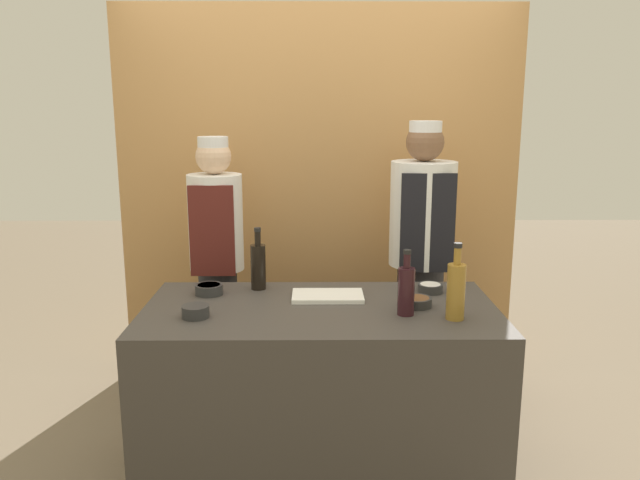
{
  "coord_description": "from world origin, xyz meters",
  "views": [
    {
      "loc": [
        -0.02,
        -2.74,
        1.8
      ],
      "look_at": [
        0.0,
        0.17,
        1.17
      ],
      "focal_mm": 35.0,
      "sensor_mm": 36.0,
      "label": 1
    }
  ],
  "objects": [
    {
      "name": "bottle_wine",
      "position": [
        0.38,
        -0.11,
        1.0
      ],
      "size": [
        0.07,
        0.07,
        0.3
      ],
      "color": "black",
      "rests_on": "counter"
    },
    {
      "name": "ground_plane",
      "position": [
        0.0,
        0.0,
        0.0
      ],
      "size": [
        14.0,
        14.0,
        0.0
      ],
      "primitive_type": "plane",
      "color": "#756651"
    },
    {
      "name": "sauce_bowl_brown",
      "position": [
        0.44,
        0.01,
        0.91
      ],
      "size": [
        0.14,
        0.14,
        0.04
      ],
      "color": "#2D2D2D",
      "rests_on": "counter"
    },
    {
      "name": "counter",
      "position": [
        0.0,
        0.0,
        0.44
      ],
      "size": [
        1.63,
        0.83,
        0.89
      ],
      "color": "#3D3833",
      "rests_on": "ground_plane"
    },
    {
      "name": "bottle_soy",
      "position": [
        -0.31,
        0.29,
        1.01
      ],
      "size": [
        0.08,
        0.08,
        0.32
      ],
      "color": "black",
      "rests_on": "counter"
    },
    {
      "name": "sauce_bowl_red",
      "position": [
        -0.55,
        -0.14,
        0.92
      ],
      "size": [
        0.12,
        0.12,
        0.05
      ],
      "color": "#2D2D2D",
      "rests_on": "counter"
    },
    {
      "name": "cabinet_wall",
      "position": [
        0.0,
        1.27,
        1.2
      ],
      "size": [
        2.52,
        0.18,
        2.4
      ],
      "color": "#B7844C",
      "rests_on": "ground_plane"
    },
    {
      "name": "cutting_board",
      "position": [
        0.04,
        0.14,
        0.9
      ],
      "size": [
        0.34,
        0.2,
        0.02
      ],
      "color": "white",
      "rests_on": "counter"
    },
    {
      "name": "chef_right",
      "position": [
        0.6,
        0.79,
        0.92
      ],
      "size": [
        0.38,
        0.38,
        1.71
      ],
      "color": "#28282D",
      "rests_on": "ground_plane"
    },
    {
      "name": "sauce_bowl_white",
      "position": [
        0.55,
        0.23,
        0.91
      ],
      "size": [
        0.12,
        0.12,
        0.04
      ],
      "color": "#2D2D2D",
      "rests_on": "counter"
    },
    {
      "name": "chef_left",
      "position": [
        -0.6,
        0.79,
        0.89
      ],
      "size": [
        0.31,
        0.31,
        1.62
      ],
      "color": "#28282D",
      "rests_on": "ground_plane"
    },
    {
      "name": "sauce_bowl_yellow",
      "position": [
        -0.54,
        0.2,
        0.91
      ],
      "size": [
        0.14,
        0.14,
        0.05
      ],
      "color": "#2D2D2D",
      "rests_on": "counter"
    },
    {
      "name": "bottle_vinegar",
      "position": [
        0.58,
        -0.17,
        1.02
      ],
      "size": [
        0.08,
        0.08,
        0.34
      ],
      "color": "olive",
      "rests_on": "counter"
    }
  ]
}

